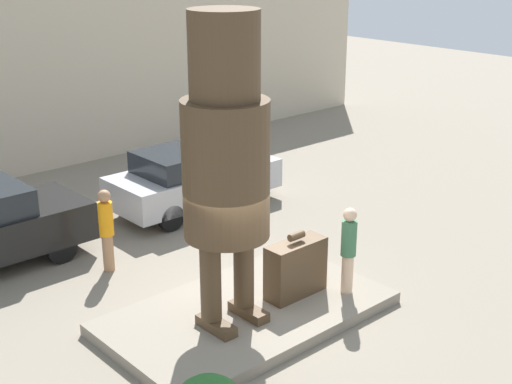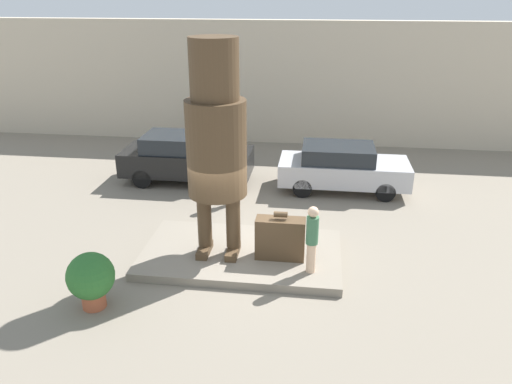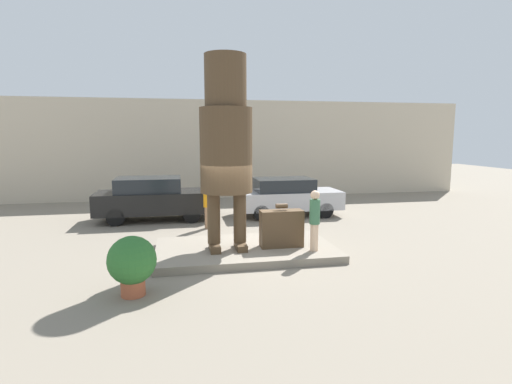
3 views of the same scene
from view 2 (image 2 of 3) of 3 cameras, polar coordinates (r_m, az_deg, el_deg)
The scene contains 10 objects.
ground_plane at distance 12.57m, azimuth -1.66°, elevation -7.52°, with size 60.00×60.00×0.00m, color gray.
pedestal at distance 12.52m, azimuth -1.67°, elevation -7.11°, with size 4.89×2.88×0.21m.
building_backdrop at distance 21.55m, azimuth 2.70°, elevation 12.34°, with size 28.00×0.60×5.07m.
statue_figure at distance 11.30m, azimuth -4.58°, elevation 6.55°, with size 1.38×1.38×5.10m.
giant_suitcase at distance 11.93m, azimuth 2.78°, elevation -5.30°, with size 1.17×0.45×1.21m.
tourist at distance 11.24m, azimuth 6.42°, elevation -5.12°, with size 0.28×0.28×1.63m.
parked_car_black at distance 17.30m, azimuth -8.04°, elevation 3.97°, with size 4.40×1.82×1.66m.
parked_car_silver at distance 16.61m, azimuth 9.81°, elevation 2.84°, with size 4.20×1.78×1.54m.
planter_pot at distance 10.98m, azimuth -18.36°, elevation -9.29°, with size 0.99×0.99×1.24m.
worker_hivis at distance 15.22m, azimuth -2.71°, elevation 1.83°, with size 0.29×0.29×1.70m.
Camera 2 is at (1.78, -10.76, 6.24)m, focal length 35.00 mm.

